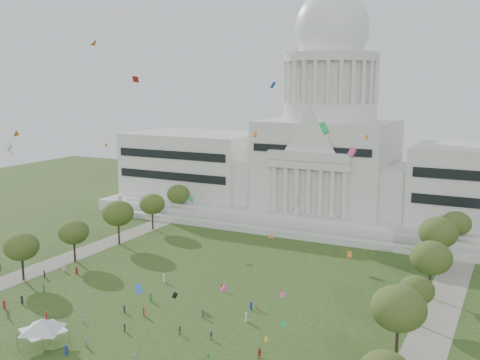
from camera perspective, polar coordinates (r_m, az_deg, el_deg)
ground at (r=107.63m, az=-11.36°, el=-16.50°), size 400.00×400.00×0.00m
capitol at (r=199.76m, az=8.93°, el=2.55°), size 160.00×64.50×91.30m
path_left at (r=158.50m, az=-18.42°, el=-8.05°), size 8.00×160.00×0.04m
path_right at (r=115.99m, az=18.75°, el=-14.82°), size 8.00×160.00×0.04m
row_tree_l_2 at (r=145.76m, az=-21.33°, el=-6.31°), size 8.42×8.42×11.97m
row_tree_r_2 at (r=101.30m, az=15.81°, el=-12.44°), size 9.55×9.55×13.58m
row_tree_l_3 at (r=156.24m, az=-16.55°, el=-5.08°), size 8.12×8.12×11.55m
row_tree_r_3 at (r=117.89m, az=17.51°, el=-10.63°), size 7.01×7.01×9.98m
row_tree_l_4 at (r=169.39m, az=-12.28°, el=-3.32°), size 9.29×9.29×13.21m
row_tree_r_4 at (r=131.76m, az=18.85°, el=-7.50°), size 9.19×9.19×13.06m
row_tree_l_5 at (r=184.64m, az=-8.92°, el=-2.43°), size 8.33×8.33×11.85m
row_tree_r_5 at (r=151.00m, az=19.49°, el=-5.08°), size 9.82×9.82×13.96m
row_tree_l_6 at (r=200.20m, az=-6.27°, el=-1.44°), size 8.19×8.19×11.64m
row_tree_r_6 at (r=168.41m, az=21.11°, el=-4.16°), size 8.42×8.42×11.97m
event_tent at (r=111.26m, az=-19.42°, el=-13.66°), size 12.28×12.28×5.29m
person_2 at (r=102.17m, az=2.03°, el=-17.21°), size 1.09×1.06×1.94m
person_3 at (r=101.29m, az=-3.26°, el=-17.57°), size 1.12×1.13×1.63m
person_4 at (r=111.39m, az=-6.14°, el=-14.91°), size 0.94×1.17×1.75m
person_5 at (r=114.12m, az=-11.64°, el=-14.48°), size 1.39×1.50×1.58m
person_8 at (r=119.86m, az=-15.64°, el=-13.44°), size 0.82×0.60×1.52m
person_10 at (r=108.96m, az=-2.94°, el=-15.46°), size 0.56×1.01×1.71m
distant_crowd at (r=125.28m, az=-12.61°, el=-12.20°), size 57.73×40.12×1.90m
kite_swarm at (r=107.42m, az=-6.80°, el=-1.86°), size 84.19×104.03×52.02m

